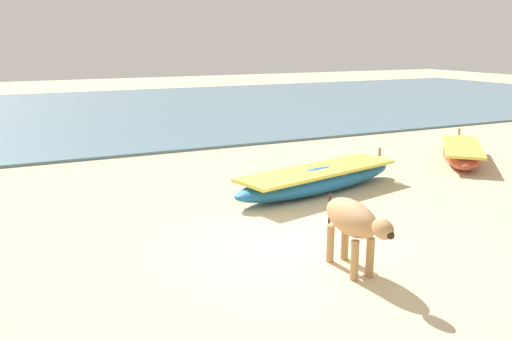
# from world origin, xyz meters

# --- Properties ---
(ground) EXTENTS (80.00, 80.00, 0.00)m
(ground) POSITION_xyz_m (0.00, 0.00, 0.00)
(ground) COLOR beige
(sea_water) EXTENTS (60.00, 20.00, 0.08)m
(sea_water) POSITION_xyz_m (0.00, 18.11, 0.04)
(sea_water) COLOR slate
(sea_water) RESTS_ON ground
(fishing_boat_0) EXTENTS (3.13, 3.28, 0.67)m
(fishing_boat_0) POSITION_xyz_m (7.22, 3.54, 0.26)
(fishing_boat_0) COLOR #B74733
(fishing_boat_0) RESTS_ON ground
(fishing_boat_2) EXTENTS (4.66, 2.08, 0.72)m
(fishing_boat_2) POSITION_xyz_m (2.12, 2.73, 0.28)
(fishing_boat_2) COLOR #1E669E
(fishing_boat_2) RESTS_ON ground
(cow_adult_tan) EXTENTS (0.53, 1.62, 1.04)m
(cow_adult_tan) POSITION_xyz_m (0.34, -1.03, 0.75)
(cow_adult_tan) COLOR tan
(cow_adult_tan) RESTS_ON ground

